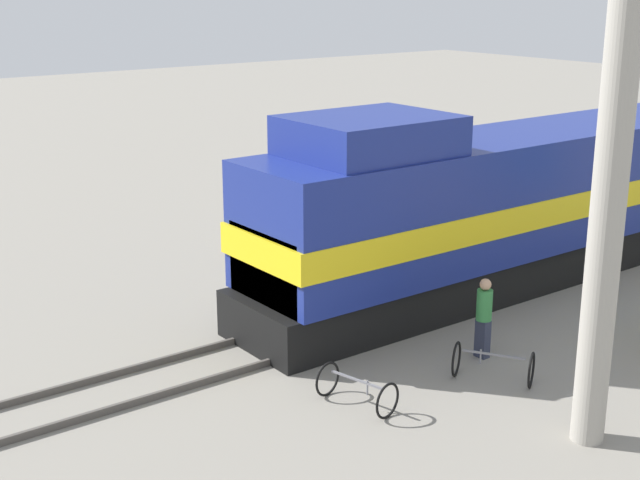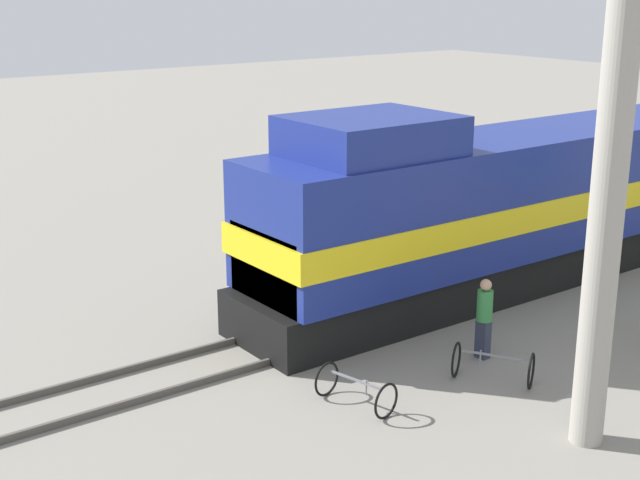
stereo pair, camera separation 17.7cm
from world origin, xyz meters
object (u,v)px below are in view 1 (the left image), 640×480
utility_pole (610,182)px  person_bystander (484,315)px  bicycle (493,364)px  locomotive (499,206)px  bicycle_spare (357,389)px

utility_pole → person_bystander: 5.35m
person_bystander → bicycle: size_ratio=1.04×
locomotive → bicycle: (4.13, -4.61, -1.79)m
utility_pole → person_bystander: (-3.64, 1.18, -3.73)m
bicycle → bicycle_spare: 3.04m
locomotive → bicycle: size_ratio=9.55×
utility_pole → bicycle: size_ratio=5.40×
utility_pole → person_bystander: utility_pole is taller
utility_pole → bicycle_spare: 6.10m
locomotive → person_bystander: size_ratio=9.21×
person_bystander → bicycle: (0.99, -0.74, -0.60)m
locomotive → bicycle: 6.44m
utility_pole → bicycle_spare: size_ratio=5.75×
locomotive → utility_pole: size_ratio=1.77×
utility_pole → bicycle_spare: (-3.46, -2.49, -4.35)m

